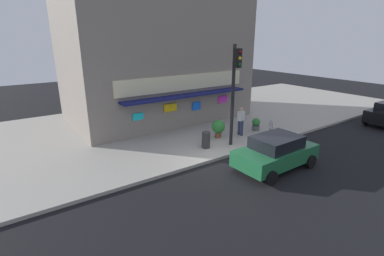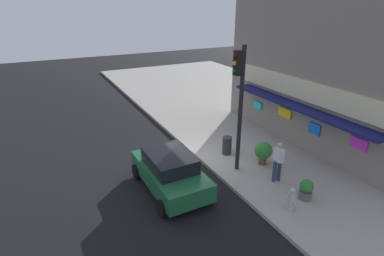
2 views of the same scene
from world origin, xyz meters
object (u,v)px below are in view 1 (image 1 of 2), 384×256
Objects in this scene: potted_plant_by_window at (256,124)px; parked_car_green at (276,152)px; traffic_light at (235,83)px; potted_plant_by_doorway at (218,127)px; pedestrian at (241,120)px; fire_hydrant at (271,127)px; trash_can at (206,140)px.

parked_car_green is at bearing -127.19° from potted_plant_by_window.
parked_car_green is at bearing -92.29° from traffic_light.
potted_plant_by_window is at bearing -6.18° from potted_plant_by_doorway.
pedestrian reaches higher than potted_plant_by_window.
fire_hydrant is 1.14× the size of potted_plant_by_window.
potted_plant_by_doorway is (0.17, 1.40, -2.81)m from traffic_light.
potted_plant_by_doorway is at bearing 83.18° from traffic_light.
traffic_light is 5.01× the size of potted_plant_by_doorway.
potted_plant_by_window is (2.88, -0.31, -0.23)m from potted_plant_by_doorway.
parked_car_green is (1.31, -3.59, 0.22)m from trash_can.
fire_hydrant is (3.31, 0.08, -3.00)m from traffic_light.
potted_plant_by_window is at bearing 19.73° from traffic_light.
traffic_light is at bearing -96.82° from potted_plant_by_doorway.
parked_car_green is (-3.17, -4.18, 0.25)m from potted_plant_by_window.
traffic_light is 6.06× the size of trash_can.
potted_plant_by_doorway is 4.50m from parked_car_green.
potted_plant_by_window is (-0.26, 1.01, -0.04)m from fire_hydrant.
parked_car_green is (-0.29, -4.49, 0.02)m from potted_plant_by_doorway.
potted_plant_by_window is (3.05, 1.09, -3.04)m from traffic_light.
trash_can is at bearing -150.71° from potted_plant_by_doorway.
traffic_light is 3.15m from potted_plant_by_doorway.
pedestrian is 1.50m from potted_plant_by_doorway.
potted_plant_by_doorway is at bearing 86.28° from parked_car_green.
potted_plant_by_doorway is (-3.14, 1.32, 0.19)m from fire_hydrant.
trash_can reaches higher than potted_plant_by_window.
pedestrian is at bearing 31.90° from traffic_light.
potted_plant_by_window is at bearing 7.47° from trash_can.
parked_car_green is (-3.43, -3.17, 0.21)m from fire_hydrant.
potted_plant_by_window is (4.48, 0.59, -0.03)m from trash_can.
potted_plant_by_doorway reaches higher than trash_can.
trash_can is at bearing 160.60° from traffic_light.
traffic_light reaches higher than potted_plant_by_doorway.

